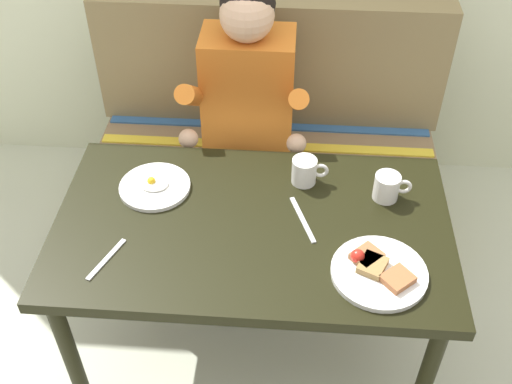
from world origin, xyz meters
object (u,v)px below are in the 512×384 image
Objects in this scene: knife at (303,219)px; couch at (266,164)px; coffee_mug_second at (387,186)px; coffee_mug at (305,170)px; table at (252,242)px; person at (247,108)px; plate_eggs at (155,186)px; plate_breakfast at (379,271)px; fork at (106,259)px.

couch is at bearing 80.79° from knife.
coffee_mug_second is at bearing 4.39° from knife.
coffee_mug is 1.00× the size of coffee_mug_second.
knife is (-0.00, -0.18, -0.04)m from coffee_mug.
person reaches higher than table.
person is 0.52m from plate_eggs.
table is at bearing -90.00° from couch.
person is (-0.07, -0.17, 0.41)m from couch.
plate_eggs is (-0.26, -0.46, -0.00)m from person.
couch is 7.20× the size of knife.
fork is at bearing -179.74° from plate_breakfast.
knife is at bearing -90.82° from coffee_mug.
plate_breakfast is 2.27× the size of coffee_mug_second.
table is 10.17× the size of coffee_mug_second.
coffee_mug reaches higher than plate_eggs.
plate_breakfast reaches higher than knife.
fork is (-0.33, -0.77, -0.01)m from person.
coffee_mug_second reaches higher than plate_breakfast.
person is at bearing 89.37° from fork.
knife is at bearing 42.95° from fork.
person is 5.34× the size of plate_eggs.
person reaches higher than fork.
plate_breakfast reaches higher than plate_eggs.
table is 5.28× the size of plate_eggs.
couch is 0.45m from person.
plate_eggs is 0.48m from coffee_mug.
couch reaches higher than plate_breakfast.
person reaches higher than coffee_mug.
plate_eggs is 1.14× the size of knife.
coffee_mug is 0.18m from knife.
plate_breakfast is at bearing -25.53° from table.
plate_breakfast is 0.43m from coffee_mug.
table is at bearing -127.14° from coffee_mug.
fork is (-0.40, -0.18, 0.08)m from table.
coffee_mug_second is at bearing 44.62° from fork.
plate_breakfast is 2.27× the size of coffee_mug.
person is at bearing 119.49° from plate_breakfast.
coffee_mug reaches higher than fork.
coffee_mug is 0.26m from coffee_mug_second.
person is at bearing 96.50° from table.
couch is at bearing 62.90° from plate_eggs.
coffee_mug_second is (0.05, 0.32, 0.03)m from plate_breakfast.
plate_breakfast is (0.36, -0.17, 0.10)m from table.
table is 4.48× the size of plate_breakfast.
plate_breakfast reaches higher than fork.
couch reaches higher than plate_eggs.
coffee_mug reaches higher than plate_breakfast.
plate_breakfast is 0.77m from fork.
couch is 5.37× the size of plate_breakfast.
person reaches higher than plate_breakfast.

